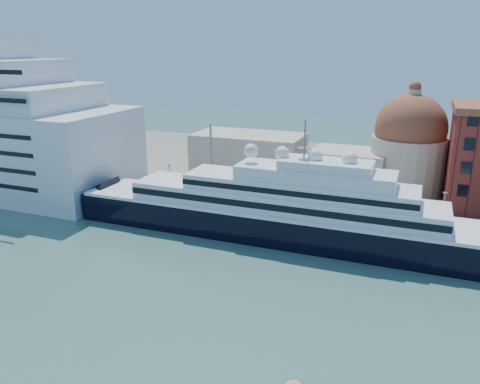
% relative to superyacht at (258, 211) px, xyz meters
% --- Properties ---
extents(ground, '(400.00, 400.00, 0.00)m').
position_rel_superyacht_xyz_m(ground, '(4.87, -23.00, -4.90)').
color(ground, '#335856').
rests_on(ground, ground).
extents(quay, '(180.00, 10.00, 2.50)m').
position_rel_superyacht_xyz_m(quay, '(4.87, 11.00, -3.65)').
color(quay, gray).
rests_on(quay, ground).
extents(land, '(260.00, 72.00, 2.00)m').
position_rel_superyacht_xyz_m(land, '(4.87, 52.00, -3.90)').
color(land, slate).
rests_on(land, ground).
extents(quay_fence, '(180.00, 0.10, 1.20)m').
position_rel_superyacht_xyz_m(quay_fence, '(4.87, 6.50, -1.80)').
color(quay_fence, slate).
rests_on(quay_fence, quay).
extents(superyacht, '(94.92, 13.16, 28.37)m').
position_rel_superyacht_xyz_m(superyacht, '(0.00, 0.00, 0.00)').
color(superyacht, black).
rests_on(superyacht, ground).
extents(service_barge, '(14.30, 8.63, 3.05)m').
position_rel_superyacht_xyz_m(service_barge, '(-36.15, -1.85, -4.02)').
color(service_barge, white).
rests_on(service_barge, ground).
extents(church, '(66.00, 18.00, 25.50)m').
position_rel_superyacht_xyz_m(church, '(11.26, 34.72, 6.01)').
color(church, beige).
rests_on(church, land).
extents(lamp_posts, '(120.80, 2.40, 18.00)m').
position_rel_superyacht_xyz_m(lamp_posts, '(-7.80, 9.27, 4.94)').
color(lamp_posts, slate).
rests_on(lamp_posts, quay).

